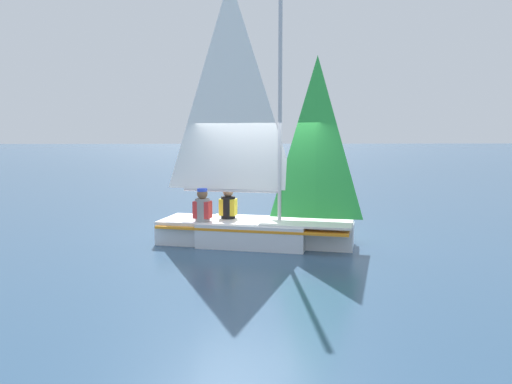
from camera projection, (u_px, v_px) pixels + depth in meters
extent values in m
plane|color=#2D4C6B|center=(256.00, 244.00, 10.39)|extent=(260.00, 260.00, 0.00)
cube|color=silver|center=(256.00, 232.00, 10.37)|extent=(2.50, 2.02, 0.48)
cube|color=silver|center=(331.00, 236.00, 10.02)|extent=(1.10, 1.03, 0.48)
cube|color=silver|center=(186.00, 229.00, 10.71)|extent=(1.23, 1.45, 0.48)
cube|color=orange|center=(256.00, 225.00, 10.35)|extent=(4.13, 2.52, 0.05)
cube|color=silver|center=(308.00, 222.00, 10.09)|extent=(2.09, 1.80, 0.04)
cylinder|color=#B7B7BC|center=(280.00, 98.00, 9.95)|extent=(0.08, 0.08, 5.02)
cylinder|color=#B7B7BC|center=(231.00, 190.00, 10.39)|extent=(2.00, 0.66, 0.07)
pyramid|color=white|center=(230.00, 85.00, 10.15)|extent=(1.90, 0.61, 4.25)
pyramid|color=green|center=(317.00, 138.00, 9.87)|extent=(1.29, 0.43, 3.22)
cube|color=black|center=(164.00, 231.00, 10.84)|extent=(0.09, 0.05, 0.34)
cube|color=black|center=(228.00, 230.00, 10.66)|extent=(0.34, 0.31, 0.45)
cylinder|color=black|center=(228.00, 208.00, 10.61)|extent=(0.37, 0.37, 0.50)
cube|color=yellow|center=(228.00, 207.00, 10.61)|extent=(0.40, 0.35, 0.35)
sphere|color=#A87A56|center=(228.00, 192.00, 10.57)|extent=(0.22, 0.22, 0.22)
cube|color=black|center=(203.00, 234.00, 10.29)|extent=(0.34, 0.31, 0.45)
cylinder|color=gray|center=(202.00, 211.00, 10.24)|extent=(0.37, 0.37, 0.50)
cube|color=red|center=(202.00, 210.00, 10.23)|extent=(0.40, 0.35, 0.35)
sphere|color=brown|center=(202.00, 194.00, 10.20)|extent=(0.22, 0.22, 0.22)
cylinder|color=blue|center=(202.00, 190.00, 10.19)|extent=(0.26, 0.26, 0.06)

